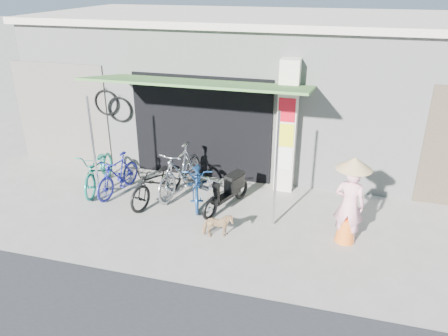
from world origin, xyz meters
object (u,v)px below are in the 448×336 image
(bike_blue, at_px, (118,175))
(moped, at_px, (227,191))
(bike_silver, at_px, (180,170))
(bike_teal, at_px, (99,169))
(nun, at_px, (350,201))
(bike_navy, at_px, (198,181))
(street_dog, at_px, (218,226))
(bike_black, at_px, (158,181))

(bike_blue, height_order, moped, bike_blue)
(bike_silver, bearing_deg, bike_teal, -163.77)
(bike_teal, distance_m, bike_silver, 1.92)
(bike_teal, height_order, bike_blue, bike_teal)
(bike_silver, distance_m, nun, 3.83)
(bike_teal, xyz_separation_m, nun, (5.58, -0.77, 0.36))
(bike_silver, xyz_separation_m, moped, (1.21, -0.39, -0.15))
(bike_navy, xyz_separation_m, moped, (0.70, -0.14, -0.06))
(street_dog, relative_size, nun, 0.34)
(bike_blue, height_order, bike_navy, bike_navy)
(moped, bearing_deg, street_dog, -63.29)
(bike_black, distance_m, moped, 1.55)
(bike_teal, xyz_separation_m, moped, (3.11, -0.13, -0.07))
(bike_blue, relative_size, nun, 0.89)
(bike_black, distance_m, bike_silver, 0.59)
(bike_black, bearing_deg, bike_teal, -174.37)
(bike_black, xyz_separation_m, nun, (4.01, -0.54, 0.37))
(moped, bearing_deg, bike_blue, -159.72)
(bike_blue, xyz_separation_m, moped, (2.57, -0.02, -0.05))
(bike_blue, relative_size, moped, 0.99)
(bike_teal, distance_m, bike_navy, 2.41)
(nun, bearing_deg, bike_blue, 2.11)
(bike_black, distance_m, bike_navy, 0.87)
(bike_silver, xyz_separation_m, street_dog, (1.33, -1.55, -0.32))
(bike_navy, bearing_deg, moped, -29.34)
(moped, xyz_separation_m, nun, (2.47, -0.64, 0.43))
(nun, bearing_deg, bike_black, 1.76)
(street_dog, bearing_deg, nun, -96.87)
(bike_silver, bearing_deg, bike_navy, -17.02)
(street_dog, distance_m, nun, 2.47)
(bike_navy, bearing_deg, nun, -31.68)
(moped, bearing_deg, nun, 6.13)
(bike_black, bearing_deg, street_dog, -18.78)
(bike_black, height_order, nun, nun)
(bike_teal, bearing_deg, street_dog, -33.63)
(street_dog, xyz_separation_m, nun, (2.34, 0.52, 0.60))
(bike_black, distance_m, street_dog, 1.99)
(nun, bearing_deg, street_dog, 22.06)
(bike_teal, height_order, bike_black, bike_teal)
(bike_black, xyz_separation_m, bike_silver, (0.33, 0.48, 0.09))
(bike_navy, xyz_separation_m, street_dog, (0.83, -1.30, -0.22))
(bike_navy, bearing_deg, bike_blue, 166.06)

